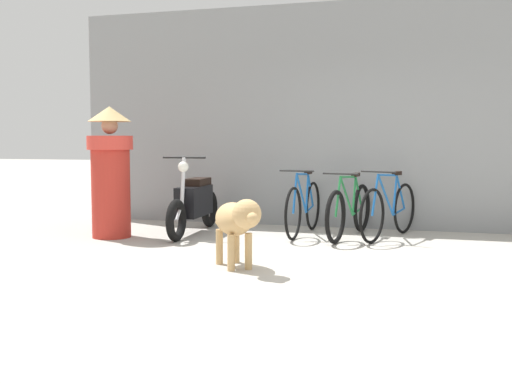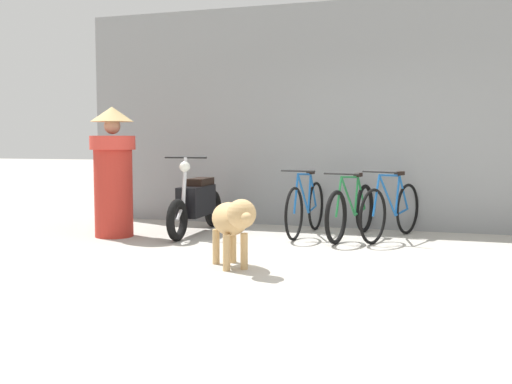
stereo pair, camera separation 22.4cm
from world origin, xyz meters
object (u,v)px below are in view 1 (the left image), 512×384
at_px(bicycle_1, 350,211).
at_px(stray_dog, 237,220).
at_px(motorcycle, 194,203).
at_px(bicycle_2, 389,210).
at_px(person_in_robes, 111,170).
at_px(bicycle_0, 304,207).

relative_size(bicycle_1, stray_dog, 1.94).
distance_m(bicycle_1, motorcycle, 2.10).
height_order(bicycle_1, bicycle_2, bicycle_2).
relative_size(motorcycle, person_in_robes, 1.10).
height_order(bicycle_2, person_in_robes, person_in_robes).
relative_size(bicycle_0, motorcycle, 0.88).
bearing_deg(stray_dog, bicycle_1, 121.26).
distance_m(bicycle_0, bicycle_2, 1.13).
bearing_deg(bicycle_0, bicycle_1, 88.27).
relative_size(bicycle_1, motorcycle, 0.92).
xyz_separation_m(bicycle_0, motorcycle, (-1.46, -0.33, 0.04)).
distance_m(bicycle_2, motorcycle, 2.61).
relative_size(bicycle_1, bicycle_2, 1.07).
xyz_separation_m(bicycle_1, motorcycle, (-2.08, -0.26, 0.06)).
xyz_separation_m(bicycle_2, person_in_robes, (-3.52, -0.91, 0.51)).
xyz_separation_m(bicycle_1, stray_dog, (-0.83, -2.24, 0.13)).
relative_size(bicycle_2, stray_dog, 1.81).
height_order(bicycle_2, stray_dog, bicycle_2).
bearing_deg(bicycle_0, motorcycle, -73.22).
bearing_deg(bicycle_1, bicycle_0, -85.04).
xyz_separation_m(bicycle_2, stray_dog, (-1.34, -2.32, 0.11)).
distance_m(bicycle_0, person_in_robes, 2.61).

